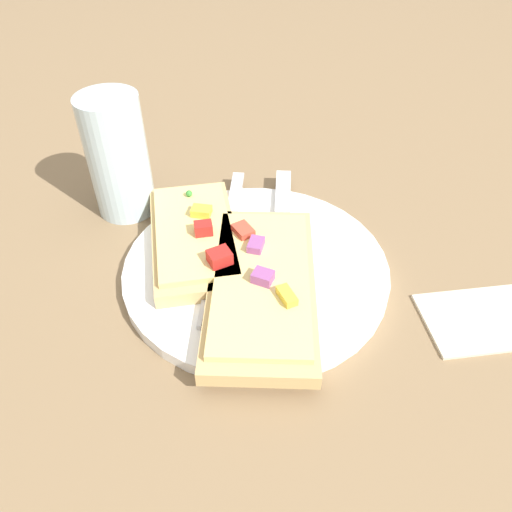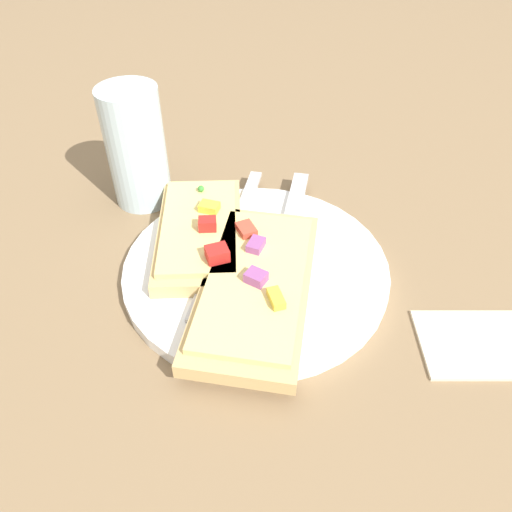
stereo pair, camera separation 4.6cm
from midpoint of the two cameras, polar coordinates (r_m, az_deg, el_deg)
ground_plane at (r=0.47m, az=-2.77°, el=-2.10°), size 4.00×4.00×0.00m
plate at (r=0.47m, az=-2.79°, el=-1.58°), size 0.25×0.25×0.01m
fork at (r=0.48m, az=-6.16°, el=0.88°), size 0.07×0.23×0.01m
knife at (r=0.51m, az=0.45°, el=4.21°), size 0.06×0.20×0.01m
pizza_slice_main at (r=0.43m, az=-2.37°, el=-3.33°), size 0.12×0.21×0.03m
pizza_slice_corner at (r=0.48m, az=-9.72°, el=2.15°), size 0.09×0.16×0.03m
crumb_scatter at (r=0.47m, az=-0.30°, el=1.20°), size 0.06×0.04×0.01m
drinking_glass at (r=0.54m, az=-17.92°, el=10.65°), size 0.06×0.06×0.13m
napkin at (r=0.47m, az=22.83°, el=-6.63°), size 0.12×0.07×0.01m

